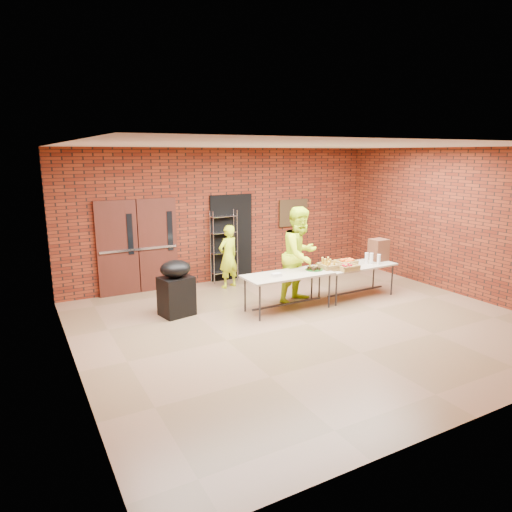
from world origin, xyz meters
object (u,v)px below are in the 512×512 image
(table_left, at_px, (288,277))
(table_right, at_px, (357,268))
(volunteer_man, at_px, (300,255))
(wire_rack, at_px, (224,246))
(covered_grill, at_px, (176,288))
(volunteer_woman, at_px, (228,257))
(coffee_dispenser, at_px, (379,250))

(table_left, bearing_deg, table_right, 0.33)
(table_left, relative_size, volunteer_man, 0.90)
(wire_rack, relative_size, covered_grill, 1.61)
(volunteer_man, bearing_deg, wire_rack, 91.02)
(table_right, xyz_separation_m, volunteer_woman, (-2.14, 1.98, 0.08))
(wire_rack, distance_m, coffee_dispenser, 3.61)
(table_right, bearing_deg, coffee_dispenser, 7.82)
(coffee_dispenser, bearing_deg, table_right, -170.59)
(table_left, xyz_separation_m, covered_grill, (-2.05, 0.77, -0.14))
(wire_rack, xyz_separation_m, volunteer_woman, (-0.12, -0.49, -0.14))
(coffee_dispenser, relative_size, volunteer_woman, 0.33)
(coffee_dispenser, relative_size, volunteer_man, 0.24)
(table_right, bearing_deg, table_left, 178.77)
(wire_rack, height_order, volunteer_woman, wire_rack)
(table_left, bearing_deg, volunteer_woman, 100.41)
(table_right, height_order, volunteer_woman, volunteer_woman)
(volunteer_man, bearing_deg, table_right, -33.93)
(table_left, relative_size, covered_grill, 1.66)
(table_right, bearing_deg, covered_grill, 167.23)
(table_left, distance_m, coffee_dispenser, 2.51)
(table_left, xyz_separation_m, table_right, (1.77, 0.01, -0.03))
(volunteer_woman, bearing_deg, table_left, 83.83)
(table_left, distance_m, covered_grill, 2.19)
(covered_grill, distance_m, volunteer_man, 2.64)
(wire_rack, bearing_deg, coffee_dispenser, -45.01)
(table_right, distance_m, coffee_dispenser, 0.79)
(wire_rack, height_order, table_left, wire_rack)
(coffee_dispenser, distance_m, volunteer_woman, 3.42)
(wire_rack, relative_size, volunteer_woman, 1.19)
(wire_rack, height_order, covered_grill, wire_rack)
(wire_rack, xyz_separation_m, coffee_dispenser, (2.74, -2.35, 0.08))
(coffee_dispenser, bearing_deg, table_left, -177.01)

